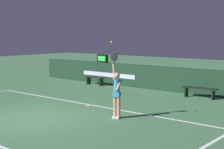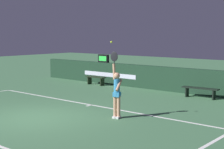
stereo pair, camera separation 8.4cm
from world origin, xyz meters
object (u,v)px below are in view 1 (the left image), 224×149
at_px(tennis_player, 117,91).
at_px(courtside_bench_far, 200,90).
at_px(speed_display, 102,58).
at_px(courtside_bench_near, 95,79).
at_px(tennis_ball, 111,42).

distance_m(tennis_player, courtside_bench_far, 5.43).
relative_size(speed_display, courtside_bench_far, 0.43).
relative_size(courtside_bench_near, courtside_bench_far, 0.76).
bearing_deg(tennis_player, courtside_bench_far, 84.44).
distance_m(speed_display, courtside_bench_near, 1.37).
distance_m(courtside_bench_near, courtside_bench_far, 6.44).
distance_m(speed_display, tennis_player, 8.62).
xyz_separation_m(tennis_ball, courtside_bench_far, (0.53, 5.66, -2.27)).
height_order(tennis_ball, courtside_bench_near, tennis_ball).
bearing_deg(courtside_bench_far, courtside_bench_near, -179.83).
xyz_separation_m(tennis_player, courtside_bench_near, (-5.91, 5.36, -0.59)).
height_order(speed_display, tennis_ball, tennis_ball).
bearing_deg(courtside_bench_near, speed_display, 97.23).
distance_m(tennis_player, courtside_bench_near, 8.00).
relative_size(speed_display, courtside_bench_near, 0.56).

